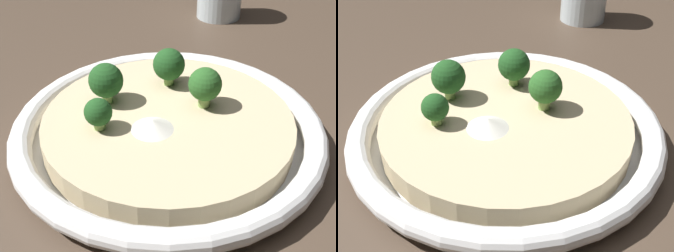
% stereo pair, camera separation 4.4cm
% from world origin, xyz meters
% --- Properties ---
extents(ground_plane, '(6.00, 6.00, 0.00)m').
position_xyz_m(ground_plane, '(0.00, 0.00, 0.00)').
color(ground_plane, '#47382B').
extents(risotto_bowl, '(0.32, 0.32, 0.03)m').
position_xyz_m(risotto_bowl, '(0.00, 0.00, 0.02)').
color(risotto_bowl, white).
rests_on(risotto_bowl, ground_plane).
extents(cheese_sprinkle, '(0.04, 0.04, 0.01)m').
position_xyz_m(cheese_sprinkle, '(0.03, 0.00, 0.04)').
color(cheese_sprinkle, white).
rests_on(cheese_sprinkle, risotto_bowl).
extents(broccoli_front_left, '(0.04, 0.04, 0.04)m').
position_xyz_m(broccoli_front_left, '(-0.05, -0.03, 0.06)').
color(broccoli_front_left, '#759E4C').
rests_on(broccoli_front_left, risotto_bowl).
extents(broccoli_left, '(0.03, 0.03, 0.04)m').
position_xyz_m(broccoli_left, '(-0.04, 0.02, 0.06)').
color(broccoli_left, '#84A856').
rests_on(broccoli_left, risotto_bowl).
extents(broccoli_right, '(0.03, 0.03, 0.03)m').
position_xyz_m(broccoli_right, '(0.05, -0.04, 0.05)').
color(broccoli_right, '#84A856').
rests_on(broccoli_right, risotto_bowl).
extents(broccoli_front, '(0.04, 0.04, 0.04)m').
position_xyz_m(broccoli_front, '(0.01, -0.07, 0.06)').
color(broccoli_front, '#84A856').
rests_on(broccoli_front, risotto_bowl).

